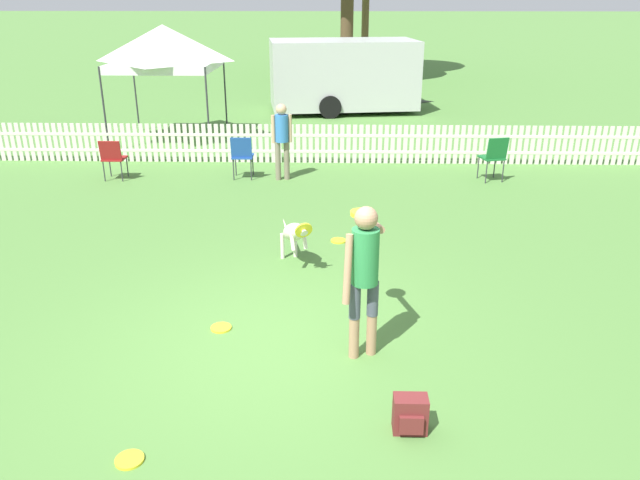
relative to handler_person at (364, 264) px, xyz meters
The scene contains 14 objects.
ground_plane 1.42m from the handler_person, behind, with size 240.00×240.00×0.00m, color #4C7A38.
handler_person is the anchor object (origin of this frame).
leaping_dog 2.49m from the handler_person, 110.78° to the left, with size 0.53×1.06×0.80m.
frisbee_near_handler 1.97m from the handler_person, 163.47° to the left, with size 0.24×0.24×0.02m.
frisbee_near_dog 2.82m from the handler_person, 139.18° to the right, with size 0.24×0.24×0.02m.
frisbee_midfield 3.38m from the handler_person, 94.46° to the left, with size 0.24×0.24×0.02m.
backpack_on_grass 1.59m from the handler_person, 73.33° to the right, with size 0.30×0.22×0.35m.
picket_fence 8.05m from the handler_person, 96.78° to the left, with size 19.46×0.04×0.87m.
folding_chair_blue_left 7.00m from the handler_person, 108.56° to the left, with size 0.43×0.46×0.89m.
folding_chair_center 7.19m from the handler_person, 66.35° to the left, with size 0.53×0.55×0.93m.
folding_chair_green_right 8.09m from the handler_person, 126.82° to the left, with size 0.43×0.45×0.84m.
canopy_tent_main 11.15m from the handler_person, 114.35° to the left, with size 2.50×2.50×2.86m.
spectator_standing 6.76m from the handler_person, 101.96° to the left, with size 0.41×0.27×1.55m.
equipment_trailer 14.50m from the handler_person, 90.47° to the left, with size 5.45×2.96×2.20m.
Camera 1 is at (0.66, -5.94, 3.62)m, focal length 35.00 mm.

